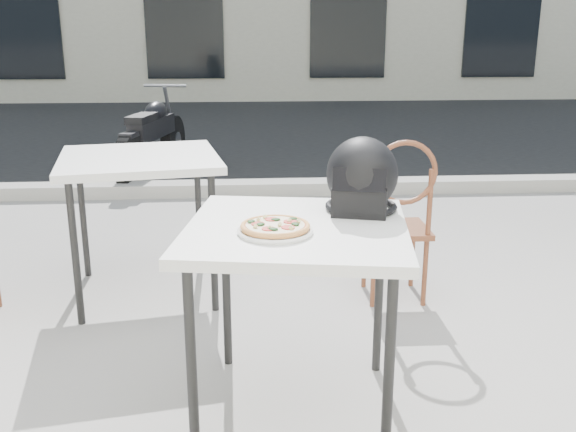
{
  "coord_description": "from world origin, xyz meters",
  "views": [
    {
      "loc": [
        -0.49,
        -2.89,
        1.5
      ],
      "look_at": [
        -0.34,
        -0.63,
        0.84
      ],
      "focal_mm": 40.0,
      "sensor_mm": 36.0,
      "label": 1
    }
  ],
  "objects": [
    {
      "name": "cafe_chair_main",
      "position": [
        0.35,
        0.47,
        0.53
      ],
      "size": [
        0.37,
        0.37,
        0.95
      ],
      "rotation": [
        0.0,
        0.0,
        3.13
      ],
      "color": "brown",
      "rests_on": "ground"
    },
    {
      "name": "street_asphalt",
      "position": [
        0.0,
        7.0,
        0.0
      ],
      "size": [
        30.0,
        8.0,
        0.0
      ],
      "primitive_type": "cube",
      "color": "black",
      "rests_on": "ground"
    },
    {
      "name": "ground",
      "position": [
        0.0,
        0.0,
        0.0
      ],
      "size": [
        80.0,
        80.0,
        0.0
      ],
      "primitive_type": "plane",
      "color": "gray",
      "rests_on": "ground"
    },
    {
      "name": "pizza",
      "position": [
        -0.39,
        -0.68,
        0.82
      ],
      "size": [
        0.31,
        0.31,
        0.03
      ],
      "rotation": [
        0.0,
        0.0,
        0.26
      ],
      "color": "#E09952",
      "rests_on": "plate"
    },
    {
      "name": "curb",
      "position": [
        0.0,
        3.0,
        0.06
      ],
      "size": [
        30.0,
        0.25,
        0.12
      ],
      "primitive_type": "cube",
      "color": "gray",
      "rests_on": "ground"
    },
    {
      "name": "cafe_table_side",
      "position": [
        -1.09,
        0.7,
        0.75
      ],
      "size": [
        1.0,
        1.0,
        0.82
      ],
      "rotation": [
        0.0,
        0.0,
        0.18
      ],
      "color": "silver",
      "rests_on": "ground"
    },
    {
      "name": "plate",
      "position": [
        -0.39,
        -0.68,
        0.8
      ],
      "size": [
        0.36,
        0.36,
        0.02
      ],
      "rotation": [
        0.0,
        0.0,
        -0.39
      ],
      "color": "white",
      "rests_on": "cafe_table_main"
    },
    {
      "name": "helmet",
      "position": [
        -0.02,
        -0.4,
        0.92
      ],
      "size": [
        0.36,
        0.37,
        0.3
      ],
      "rotation": [
        0.0,
        0.0,
        -0.26
      ],
      "color": "black",
      "rests_on": "cafe_table_main"
    },
    {
      "name": "motorcycle",
      "position": [
        -1.46,
        3.87,
        0.4
      ],
      "size": [
        0.59,
        1.83,
        0.92
      ],
      "rotation": [
        0.0,
        0.0,
        -0.22
      ],
      "color": "black",
      "rests_on": "street_asphalt"
    },
    {
      "name": "cafe_table_main",
      "position": [
        -0.3,
        -0.58,
        0.72
      ],
      "size": [
        0.95,
        0.95,
        0.79
      ],
      "rotation": [
        0.0,
        0.0,
        -0.15
      ],
      "color": "silver",
      "rests_on": "ground"
    }
  ]
}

